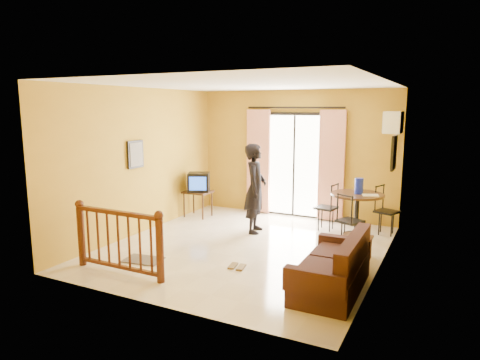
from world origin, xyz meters
The scene contains 19 objects.
ground centered at (0.00, 0.00, 0.00)m, with size 5.00×5.00×0.00m, color beige.
room_shell centered at (0.00, 0.00, 1.70)m, with size 5.00×5.00×5.00m.
balcony_door centered at (0.00, 2.43, 1.19)m, with size 2.25×0.14×2.46m.
tv_table centered at (-1.90, 1.46, 0.50)m, with size 0.58×0.48×0.58m.
television centered at (-1.87, 1.45, 0.79)m, with size 0.59×0.57×0.41m.
picture_left centered at (-2.22, -0.20, 1.55)m, with size 0.05×0.42×0.52m.
dining_table centered at (1.58, 1.56, 0.65)m, with size 0.99×0.99×0.82m.
water_jug centered at (1.60, 1.55, 0.97)m, with size 0.16×0.16×0.30m, color #121FA9.
serving_tray centered at (1.83, 1.46, 0.83)m, with size 0.28×0.18×0.02m, color beige.
dining_chairs centered at (1.54, 1.51, 0.00)m, with size 1.62×1.53×0.95m.
air_conditioner centered at (2.09, 1.95, 2.15)m, with size 0.31×0.60×0.40m.
botanical_print centered at (2.22, 1.30, 1.65)m, with size 0.05×0.50×0.60m.
coffee_table centered at (1.85, 0.09, 0.25)m, with size 0.46×0.83×0.37m.
bowl centered at (1.85, 0.31, 0.40)m, with size 0.18×0.18×0.06m, color brown.
sofa centered at (1.85, -1.10, 0.29)m, with size 0.77×1.64×0.78m.
standing_person centered at (-0.25, 0.94, 0.87)m, with size 0.63×0.42×1.74m, color black.
stair_balustrade centered at (-1.15, -1.90, 0.56)m, with size 1.63×0.13×1.04m.
doormat centered at (-1.18, -1.33, 0.01)m, with size 0.60×0.40×0.02m, color #5B5349.
sandals centered at (0.30, -0.93, 0.01)m, with size 0.28×0.26×0.03m.
Camera 1 is at (3.15, -6.47, 2.43)m, focal length 32.00 mm.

